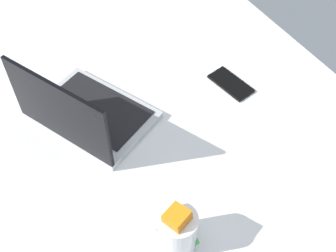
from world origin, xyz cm
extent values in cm
cube|color=white|center=(0.00, 0.00, 9.00)|extent=(180.00, 140.00, 18.00)
cube|color=#B7BABC|center=(14.38, 3.23, 19.00)|extent=(39.66, 34.87, 2.00)
cube|color=black|center=(15.02, 1.88, 20.20)|extent=(33.48, 27.74, 0.40)
cube|color=black|center=(9.69, 13.18, 30.50)|extent=(30.28, 14.97, 21.00)
cylinder|color=silver|center=(-30.38, 2.01, 23.50)|extent=(9.00, 9.00, 11.00)
cube|color=#268C33|center=(-31.37, 1.15, 21.25)|extent=(6.16, 7.10, 6.63)
cube|color=#268C33|center=(-29.42, 2.94, 23.34)|extent=(5.67, 6.17, 4.35)
cube|color=orange|center=(-29.69, 2.23, 25.42)|extent=(6.06, 6.07, 3.33)
cube|color=yellow|center=(-30.34, 1.94, 27.52)|extent=(5.76, 5.39, 4.20)
cube|color=orange|center=(-30.44, 2.26, 29.60)|extent=(6.40, 6.38, 4.26)
cube|color=black|center=(5.22, -38.64, 18.40)|extent=(14.95, 9.09, 0.80)
camera|label=1|loc=(-66.36, 25.48, 112.56)|focal=46.10mm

